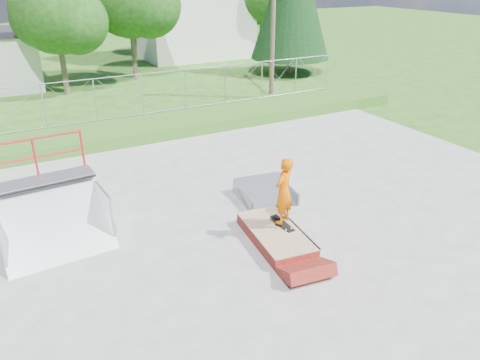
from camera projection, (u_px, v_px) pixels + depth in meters
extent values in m
plane|color=#285A19|center=(269.00, 233.00, 12.31)|extent=(120.00, 120.00, 0.00)
cube|color=gray|center=(269.00, 233.00, 12.30)|extent=(20.00, 16.00, 0.04)
cube|color=#285A19|center=(152.00, 126.00, 19.82)|extent=(24.00, 3.00, 0.50)
cube|color=maroon|center=(276.00, 236.00, 11.84)|extent=(1.44, 2.54, 0.34)
cube|color=#9D7A59|center=(276.00, 230.00, 11.77)|extent=(1.46, 2.56, 0.02)
cube|color=black|center=(282.00, 224.00, 11.96)|extent=(0.29, 0.81, 0.13)
imported|color=#E95F00|center=(284.00, 194.00, 11.60)|extent=(0.75, 0.66, 1.72)
cube|color=white|center=(192.00, 23.00, 36.00)|extent=(8.00, 6.00, 5.00)
cylinder|color=brown|center=(273.00, 20.00, 23.52)|extent=(0.24, 0.24, 8.00)
cylinder|color=brown|center=(64.00, 72.00, 25.36)|extent=(0.30, 0.30, 2.45)
sphere|color=#173C10|center=(55.00, 10.00, 24.04)|extent=(4.48, 4.48, 4.48)
sphere|color=#173C10|center=(75.00, 22.00, 24.19)|extent=(3.36, 3.36, 3.36)
cylinder|color=brown|center=(134.00, 56.00, 28.84)|extent=(0.30, 0.30, 2.80)
sphere|color=#173C10|center=(149.00, 5.00, 27.50)|extent=(3.84, 3.84, 3.84)
cylinder|color=brown|center=(261.00, 38.00, 37.06)|extent=(0.30, 0.30, 2.62)
sphere|color=#173C10|center=(276.00, 0.00, 35.80)|extent=(3.60, 3.60, 3.60)
cylinder|color=brown|center=(136.00, 43.00, 36.47)|extent=(0.30, 0.30, 2.10)
sphere|color=#173C10|center=(133.00, 6.00, 35.35)|extent=(3.84, 3.84, 3.84)
sphere|color=#173C10|center=(144.00, 12.00, 35.47)|extent=(2.88, 2.88, 2.88)
cylinder|color=brown|center=(289.00, 64.00, 30.88)|extent=(0.28, 0.28, 1.20)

